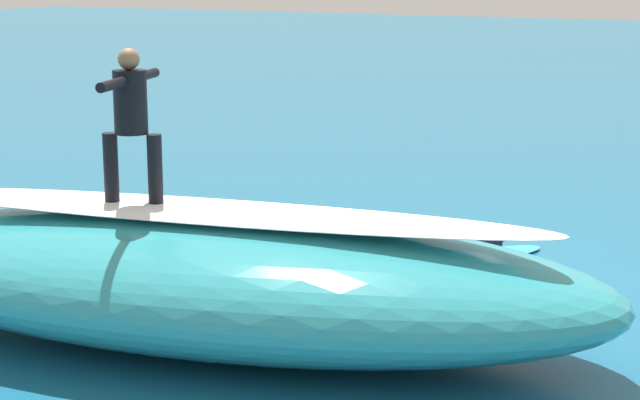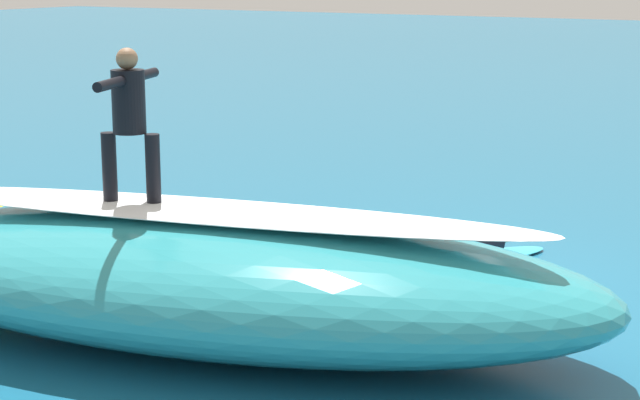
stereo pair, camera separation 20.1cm
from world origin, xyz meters
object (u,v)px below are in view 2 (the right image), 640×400
Objects in this scene: surfboard_riding at (133,205)px; surfboard_paddling at (468,259)px; surfer_paddling at (460,247)px; surfer_riding at (129,113)px.

surfboard_paddling is (-1.88, -3.99, -1.24)m from surfboard_riding.
surfboard_paddling is 1.41× the size of surfer_paddling.
surfboard_riding is 4.41m from surfer_paddling.
surfboard_riding is 0.80× the size of surfboard_paddling.
surfer_paddling is (-1.81, -3.88, -1.96)m from surfer_riding.
surfboard_paddling is (-1.88, -3.99, -2.14)m from surfer_riding.
surfboard_paddling is 0.22m from surfer_paddling.
surfboard_riding is 1.24× the size of surfer_riding.
surfboard_paddling is at bearing -132.95° from surfer_riding.
surfer_paddling reaches higher than surfboard_paddling.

